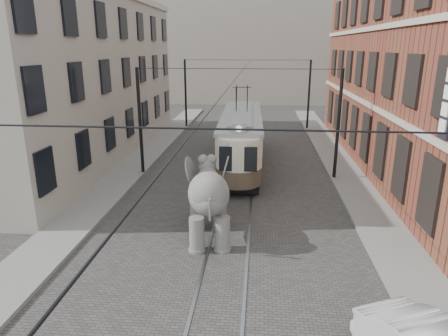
# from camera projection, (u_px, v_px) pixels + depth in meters

# --- Properties ---
(ground) EXTENTS (120.00, 120.00, 0.00)m
(ground) POSITION_uv_depth(u_px,v_px,m) (233.00, 221.00, 17.03)
(ground) COLOR #42403D
(tram_rails) EXTENTS (1.54, 80.00, 0.02)m
(tram_rails) POSITION_uv_depth(u_px,v_px,m) (233.00, 220.00, 17.03)
(tram_rails) COLOR slate
(tram_rails) RESTS_ON ground
(sidewalk_right) EXTENTS (2.00, 60.00, 0.15)m
(sidewalk_right) POSITION_uv_depth(u_px,v_px,m) (379.00, 224.00, 16.49)
(sidewalk_right) COLOR slate
(sidewalk_right) RESTS_ON ground
(sidewalk_left) EXTENTS (2.00, 60.00, 0.15)m
(sidewalk_left) POSITION_uv_depth(u_px,v_px,m) (84.00, 214.00, 17.57)
(sidewalk_left) COLOR slate
(sidewalk_left) RESTS_ON ground
(brick_building) EXTENTS (8.00, 26.00, 12.00)m
(brick_building) POSITION_uv_depth(u_px,v_px,m) (437.00, 66.00, 22.92)
(brick_building) COLOR brown
(brick_building) RESTS_ON ground
(stucco_building) EXTENTS (7.00, 24.00, 10.00)m
(stucco_building) POSITION_uv_depth(u_px,v_px,m) (75.00, 80.00, 26.05)
(stucco_building) COLOR #A29586
(stucco_building) RESTS_ON ground
(distant_block) EXTENTS (28.00, 10.00, 14.00)m
(distant_block) POSITION_uv_depth(u_px,v_px,m) (254.00, 47.00, 53.12)
(distant_block) COLOR #A29586
(distant_block) RESTS_ON ground
(catenary) EXTENTS (11.00, 30.20, 6.00)m
(catenary) POSITION_uv_depth(u_px,v_px,m) (236.00, 128.00, 20.94)
(catenary) COLOR black
(catenary) RESTS_ON ground
(tram) EXTENTS (2.77, 12.05, 4.76)m
(tram) POSITION_uv_depth(u_px,v_px,m) (241.00, 126.00, 24.86)
(tram) COLOR beige
(tram) RESTS_ON ground
(elephant) EXTENTS (3.29, 5.06, 2.89)m
(elephant) POSITION_uv_depth(u_px,v_px,m) (209.00, 204.00, 15.02)
(elephant) COLOR #5D5B56
(elephant) RESTS_ON ground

